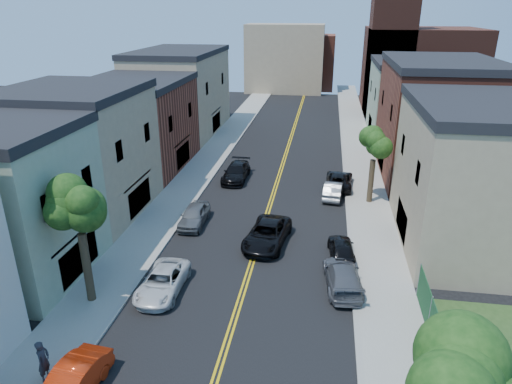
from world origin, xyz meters
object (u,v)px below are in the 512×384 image
at_px(silver_car_right, 333,190).
at_px(black_car_left, 236,172).
at_px(grey_car_left, 194,215).
at_px(grey_car_right, 343,276).
at_px(white_pickup, 163,282).
at_px(black_car_right, 342,249).
at_px(black_suv_lane, 267,234).
at_px(dark_car_right_far, 339,180).
at_px(pedestrian_left, 43,361).

bearing_deg(silver_car_right, black_car_left, -11.82).
relative_size(grey_car_left, silver_car_right, 1.03).
bearing_deg(grey_car_right, grey_car_left, -38.04).
bearing_deg(white_pickup, grey_car_right, 11.79).
xyz_separation_m(grey_car_left, black_car_left, (1.23, 9.64, 0.02)).
relative_size(grey_car_left, black_car_right, 1.09).
height_order(black_car_left, black_suv_lane, black_suv_lane).
bearing_deg(black_car_right, grey_car_right, 85.45).
xyz_separation_m(grey_car_left, dark_car_right_far, (10.53, 9.12, -0.03)).
relative_size(dark_car_right_far, black_suv_lane, 0.93).
relative_size(black_suv_lane, pedestrian_left, 2.80).
relative_size(silver_car_right, pedestrian_left, 2.15).
relative_size(grey_car_left, dark_car_right_far, 0.85).
bearing_deg(grey_car_left, black_suv_lane, -21.67).
xyz_separation_m(grey_car_left, grey_car_right, (10.53, -6.57, -0.03)).
bearing_deg(silver_car_right, dark_car_right_far, -95.41).
xyz_separation_m(black_car_left, pedestrian_left, (-3.24, -25.31, 0.36)).
distance_m(grey_car_left, black_suv_lane, 6.05).
bearing_deg(black_car_left, black_car_right, -53.76).
xyz_separation_m(grey_car_left, pedestrian_left, (-2.00, -15.67, 0.38)).
distance_m(black_car_right, black_suv_lane, 5.02).
bearing_deg(dark_car_right_far, white_pickup, 64.15).
bearing_deg(pedestrian_left, dark_car_right_far, -30.93).
xyz_separation_m(white_pickup, pedestrian_left, (-2.63, -7.09, 0.46)).
xyz_separation_m(black_car_left, grey_car_right, (9.30, -16.21, -0.04)).
relative_size(grey_car_right, pedestrian_left, 2.52).
bearing_deg(grey_car_right, dark_car_right_far, -96.11).
height_order(grey_car_right, dark_car_right_far, grey_car_right).
height_order(white_pickup, black_suv_lane, black_suv_lane).
relative_size(silver_car_right, dark_car_right_far, 0.83).
height_order(black_car_right, black_suv_lane, black_suv_lane).
height_order(white_pickup, pedestrian_left, pedestrian_left).
bearing_deg(silver_car_right, grey_car_right, 98.23).
relative_size(white_pickup, silver_car_right, 1.13).
bearing_deg(dark_car_right_far, grey_car_right, 93.38).
bearing_deg(pedestrian_left, black_suv_lane, -33.65).
bearing_deg(pedestrian_left, black_car_left, -11.38).
bearing_deg(black_suv_lane, silver_car_right, 71.23).
relative_size(grey_car_right, silver_car_right, 1.17).
distance_m(black_suv_lane, pedestrian_left, 15.51).
distance_m(grey_car_left, silver_car_right, 12.12).
bearing_deg(black_suv_lane, pedestrian_left, -112.12).
distance_m(white_pickup, black_car_left, 18.23).
height_order(black_car_left, pedestrian_left, pedestrian_left).
xyz_separation_m(grey_car_right, black_suv_lane, (-4.89, 4.39, 0.05)).
xyz_separation_m(silver_car_right, dark_car_right_far, (0.48, 2.34, 0.01)).
height_order(dark_car_right_far, black_suv_lane, black_suv_lane).
distance_m(black_car_left, pedestrian_left, 25.52).
bearing_deg(black_suv_lane, black_car_left, 117.91).
xyz_separation_m(black_car_left, dark_car_right_far, (9.30, -0.52, -0.05)).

